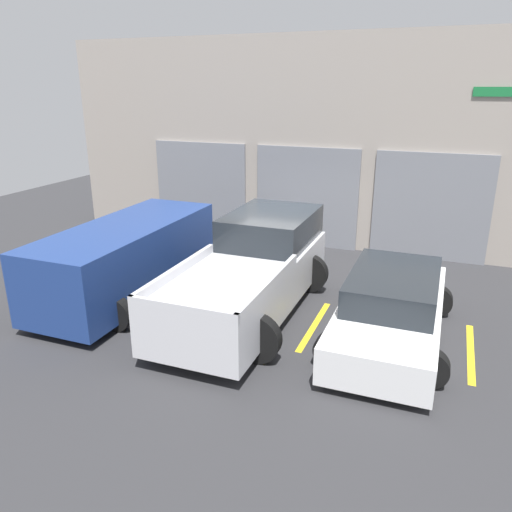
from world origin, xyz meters
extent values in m
plane|color=#2D2D30|center=(0.00, 0.00, 0.00)|extent=(28.00, 28.00, 0.00)
cube|color=#9E9389|center=(0.00, 3.30, 2.87)|extent=(15.49, 0.60, 5.75)
cube|color=slate|center=(-3.56, 2.96, 1.41)|extent=(2.96, 0.08, 2.82)
cube|color=slate|center=(-0.20, 2.96, 1.41)|extent=(2.96, 0.08, 2.82)
cube|color=slate|center=(3.16, 2.96, 1.41)|extent=(2.96, 0.08, 2.82)
cube|color=#197238|center=(4.26, 2.97, 4.28)|extent=(0.90, 0.03, 0.22)
cube|color=silver|center=(0.00, -2.01, 0.69)|extent=(1.88, 5.25, 0.91)
cube|color=#1E2328|center=(0.00, -0.56, 1.47)|extent=(1.73, 2.36, 0.66)
cube|color=silver|center=(-0.90, -3.19, 1.23)|extent=(0.08, 2.89, 0.18)
cube|color=silver|center=(0.90, -3.19, 1.23)|extent=(0.08, 2.89, 0.18)
cube|color=silver|center=(0.00, -4.59, 1.23)|extent=(1.88, 0.08, 0.18)
cylinder|color=black|center=(-0.83, -0.38, 0.43)|extent=(0.86, 0.22, 0.86)
cylinder|color=black|center=(0.83, -0.38, 0.43)|extent=(0.86, 0.22, 0.86)
cylinder|color=black|center=(-0.83, -3.64, 0.43)|extent=(0.86, 0.22, 0.86)
cylinder|color=black|center=(0.83, -3.64, 0.43)|extent=(0.86, 0.22, 0.86)
cube|color=white|center=(2.82, -2.01, 0.45)|extent=(1.72, 4.37, 0.62)
cube|color=#1E2328|center=(2.82, -1.90, 1.01)|extent=(1.51, 2.41, 0.51)
cylinder|color=black|center=(2.07, -0.65, 0.32)|extent=(0.63, 0.22, 0.63)
cylinder|color=black|center=(3.57, -0.65, 0.32)|extent=(0.63, 0.22, 0.63)
cylinder|color=black|center=(2.07, -3.36, 0.32)|extent=(0.63, 0.22, 0.63)
cylinder|color=black|center=(3.57, -3.36, 0.32)|extent=(0.63, 0.22, 0.63)
cube|color=navy|center=(-2.82, -2.01, 0.89)|extent=(1.76, 4.90, 1.45)
cube|color=#1E2328|center=(-2.82, 0.39, 1.37)|extent=(1.59, 0.06, 0.28)
cylinder|color=black|center=(-3.59, -0.49, 0.33)|extent=(0.66, 0.22, 0.66)
cylinder|color=black|center=(-2.05, -0.49, 0.33)|extent=(0.66, 0.22, 0.66)
cylinder|color=black|center=(-3.59, -3.53, 0.33)|extent=(0.66, 0.22, 0.66)
cylinder|color=black|center=(-2.05, -3.53, 0.33)|extent=(0.66, 0.22, 0.66)
cube|color=gold|center=(-4.23, -2.01, 0.00)|extent=(0.12, 2.20, 0.01)
cube|color=gold|center=(-1.41, -2.01, 0.00)|extent=(0.12, 2.20, 0.01)
cube|color=gold|center=(1.41, -2.01, 0.00)|extent=(0.12, 2.20, 0.01)
cube|color=gold|center=(4.23, -2.01, 0.00)|extent=(0.12, 2.20, 0.01)
camera|label=1|loc=(3.52, -10.55, 4.44)|focal=35.00mm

